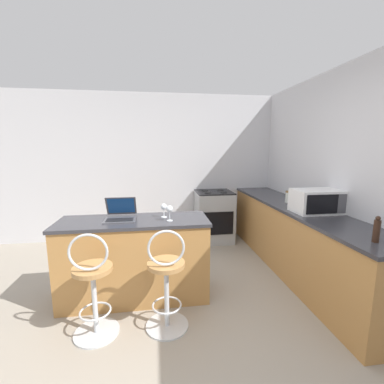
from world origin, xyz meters
TOP-DOWN VIEW (x-y plane):
  - ground_plane at (0.00, 0.00)m, footprint 20.00×20.00m
  - wall_back at (0.00, 2.70)m, footprint 12.00×0.06m
  - breakfast_bar at (-0.39, 0.71)m, footprint 1.60×0.57m
  - counter_right at (1.70, 1.08)m, footprint 0.63×3.20m
  - bar_stool_near at (-0.71, 0.15)m, footprint 0.40×0.40m
  - bar_stool_far at (-0.07, 0.15)m, footprint 0.40×0.40m
  - laptop at (-0.53, 0.77)m, footprint 0.32×0.33m
  - microwave at (1.73, 0.73)m, footprint 0.54×0.36m
  - stove_range at (0.87, 2.34)m, footprint 0.63×0.61m
  - pepper_mill at (1.61, -0.25)m, footprint 0.05×0.05m
  - wine_glass_tall at (-0.07, 0.76)m, footprint 0.07×0.07m
  - wine_glass_short at (-0.01, 0.62)m, footprint 0.07×0.07m
  - storage_jar at (1.70, 1.30)m, footprint 0.10×0.10m

SIDE VIEW (x-z plane):
  - ground_plane at x=0.00m, z-range 0.00..0.00m
  - stove_range at x=0.87m, z-range 0.00..0.90m
  - counter_right at x=1.70m, z-range 0.00..0.90m
  - breakfast_bar at x=-0.39m, z-range 0.00..0.90m
  - bar_stool_near at x=-0.71m, z-range -0.04..0.94m
  - bar_stool_far at x=-0.07m, z-range -0.04..0.94m
  - laptop at x=-0.53m, z-range 0.84..1.07m
  - storage_jar at x=1.70m, z-range 0.90..1.06m
  - pepper_mill at x=1.61m, z-range 0.89..1.11m
  - wine_glass_tall at x=-0.07m, z-range 0.93..1.09m
  - wine_glass_short at x=-0.01m, z-range 0.94..1.10m
  - microwave at x=1.73m, z-range 0.90..1.17m
  - wall_back at x=0.00m, z-range 0.00..2.60m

